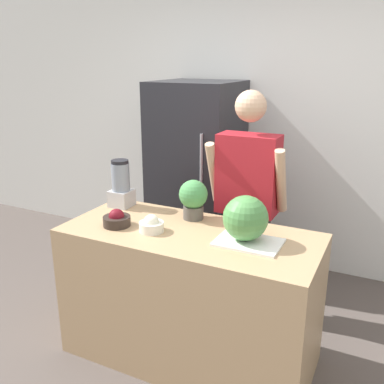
{
  "coord_description": "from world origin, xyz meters",
  "views": [
    {
      "loc": [
        1.1,
        -1.84,
        1.93
      ],
      "look_at": [
        0.0,
        0.39,
        1.15
      ],
      "focal_mm": 40.0,
      "sensor_mm": 36.0,
      "label": 1
    }
  ],
  "objects_px": {
    "refrigerator": "(197,177)",
    "person": "(247,205)",
    "bowl_cream": "(151,225)",
    "potted_plant": "(193,198)",
    "watermelon": "(245,218)",
    "bowl_cherries": "(117,220)",
    "blender": "(121,185)"
  },
  "relations": [
    {
      "from": "watermelon",
      "to": "bowl_cream",
      "type": "relative_size",
      "value": 1.73
    },
    {
      "from": "person",
      "to": "watermelon",
      "type": "xyz_separation_m",
      "value": [
        0.22,
        -0.67,
        0.16
      ]
    },
    {
      "from": "person",
      "to": "potted_plant",
      "type": "relative_size",
      "value": 6.46
    },
    {
      "from": "refrigerator",
      "to": "person",
      "type": "relative_size",
      "value": 1.01
    },
    {
      "from": "bowl_cream",
      "to": "potted_plant",
      "type": "height_order",
      "value": "potted_plant"
    },
    {
      "from": "person",
      "to": "blender",
      "type": "distance_m",
      "value": 0.94
    },
    {
      "from": "refrigerator",
      "to": "person",
      "type": "bearing_deg",
      "value": -40.28
    },
    {
      "from": "person",
      "to": "refrigerator",
      "type": "bearing_deg",
      "value": 139.72
    },
    {
      "from": "person",
      "to": "bowl_cream",
      "type": "bearing_deg",
      "value": -114.07
    },
    {
      "from": "refrigerator",
      "to": "bowl_cream",
      "type": "bearing_deg",
      "value": -75.87
    },
    {
      "from": "refrigerator",
      "to": "bowl_cherries",
      "type": "distance_m",
      "value": 1.4
    },
    {
      "from": "person",
      "to": "bowl_cherries",
      "type": "bearing_deg",
      "value": -126.79
    },
    {
      "from": "person",
      "to": "bowl_cream",
      "type": "distance_m",
      "value": 0.86
    },
    {
      "from": "watermelon",
      "to": "bowl_cream",
      "type": "xyz_separation_m",
      "value": [
        -0.57,
        -0.11,
        -0.1
      ]
    },
    {
      "from": "person",
      "to": "watermelon",
      "type": "bearing_deg",
      "value": -71.87
    },
    {
      "from": "watermelon",
      "to": "bowl_cream",
      "type": "bearing_deg",
      "value": -169.1
    },
    {
      "from": "bowl_cream",
      "to": "bowl_cherries",
      "type": "bearing_deg",
      "value": -176.04
    },
    {
      "from": "watermelon",
      "to": "potted_plant",
      "type": "bearing_deg",
      "value": 154.75
    },
    {
      "from": "refrigerator",
      "to": "bowl_cream",
      "type": "xyz_separation_m",
      "value": [
        0.35,
        -1.37,
        0.07
      ]
    },
    {
      "from": "refrigerator",
      "to": "bowl_cherries",
      "type": "bearing_deg",
      "value": -86.03
    },
    {
      "from": "person",
      "to": "bowl_cherries",
      "type": "relative_size",
      "value": 9.77
    },
    {
      "from": "refrigerator",
      "to": "potted_plant",
      "type": "bearing_deg",
      "value": -65.59
    },
    {
      "from": "person",
      "to": "bowl_cream",
      "type": "xyz_separation_m",
      "value": [
        -0.35,
        -0.78,
        0.06
      ]
    },
    {
      "from": "person",
      "to": "blender",
      "type": "relative_size",
      "value": 5.02
    },
    {
      "from": "bowl_cherries",
      "to": "bowl_cream",
      "type": "height_order",
      "value": "bowl_cherries"
    },
    {
      "from": "blender",
      "to": "person",
      "type": "bearing_deg",
      "value": 30.65
    },
    {
      "from": "bowl_cherries",
      "to": "blender",
      "type": "distance_m",
      "value": 0.4
    },
    {
      "from": "person",
      "to": "potted_plant",
      "type": "xyz_separation_m",
      "value": [
        -0.22,
        -0.47,
        0.16
      ]
    },
    {
      "from": "person",
      "to": "bowl_cherries",
      "type": "distance_m",
      "value": 1.0
    },
    {
      "from": "refrigerator",
      "to": "potted_plant",
      "type": "xyz_separation_m",
      "value": [
        0.48,
        -1.06,
        0.18
      ]
    },
    {
      "from": "refrigerator",
      "to": "bowl_cream",
      "type": "distance_m",
      "value": 1.42
    },
    {
      "from": "watermelon",
      "to": "potted_plant",
      "type": "xyz_separation_m",
      "value": [
        -0.44,
        0.21,
        0.0
      ]
    }
  ]
}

